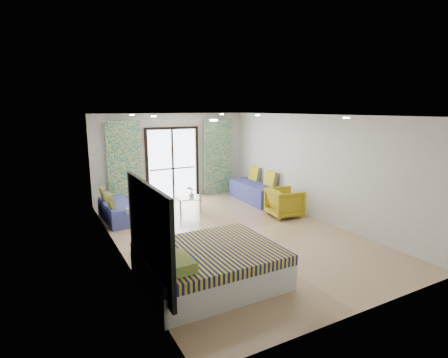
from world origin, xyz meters
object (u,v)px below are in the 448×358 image
armchair (285,201)px  bed (209,265)px  daybed_right (255,191)px  coffee_table (190,199)px  daybed_left (117,210)px

armchair → bed: bearing=132.5°
daybed_right → coffee_table: 2.27m
daybed_left → daybed_right: 4.23m
daybed_right → coffee_table: size_ratio=2.49×
bed → daybed_left: 4.18m
bed → daybed_left: daybed_left is taller
daybed_left → daybed_right: bearing=-2.8°
daybed_right → daybed_left: bearing=-178.3°
bed → armchair: armchair is taller
bed → coffee_table: bed is taller
bed → daybed_right: bearing=48.5°
bed → armchair: size_ratio=2.65×
armchair → coffee_table: bearing=60.0°
daybed_left → daybed_right: daybed_right is taller
daybed_right → coffee_table: (-2.26, -0.14, 0.06)m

